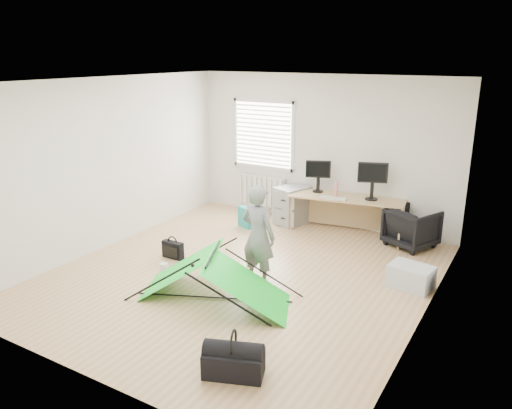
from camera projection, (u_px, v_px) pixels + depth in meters
The scene contains 18 objects.
ground at pixel (242, 275), 7.13m from camera, with size 5.50×5.50×0.00m, color tan.
back_wall at pixel (322, 151), 9.00m from camera, with size 5.00×0.02×2.70m, color silver.
window at pixel (263, 135), 9.49m from camera, with size 1.20×0.06×1.20m, color silver.
radiator at pixel (262, 191), 9.78m from camera, with size 1.00×0.12×0.60m, color silver.
desk at pixel (346, 215), 8.69m from camera, with size 1.96×0.62×0.67m, color tan.
filing_cabinet at pixel (292, 205), 9.21m from camera, with size 0.45×0.60×0.69m, color #939698.
monitor_left at pixel (318, 180), 8.83m from camera, with size 0.44×0.10×0.42m, color black.
monitor_right at pixel (372, 186), 8.35m from camera, with size 0.49×0.11×0.47m, color black.
keyboard at pixel (333, 198), 8.47m from camera, with size 0.45×0.16×0.02m, color beige.
thermos at pixel (336, 189), 8.61m from camera, with size 0.07×0.07×0.25m, color #D37B76.
office_chair at pixel (412, 228), 8.10m from camera, with size 0.69×0.71×0.65m, color black.
person at pixel (258, 236), 6.66m from camera, with size 0.51×0.34×1.41m, color gray.
kite at pixel (214, 276), 6.36m from camera, with size 2.02×0.88×0.63m, color #14DC2C, non-canonical shape.
storage_crate at pixel (411, 277), 6.72m from camera, with size 0.56×0.39×0.31m, color silver.
tote_bag at pixel (246, 217), 9.04m from camera, with size 0.32×0.14×0.37m, color teal.
laptop_bag at pixel (173, 250), 7.69m from camera, with size 0.36×0.11×0.27m, color black.
white_box at pixel (164, 266), 7.30m from camera, with size 0.10×0.10×0.10m, color silver.
duffel_bag at pixel (234, 363), 4.89m from camera, with size 0.59×0.30×0.26m, color black.
Camera 1 is at (3.49, -5.52, 3.05)m, focal length 35.00 mm.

